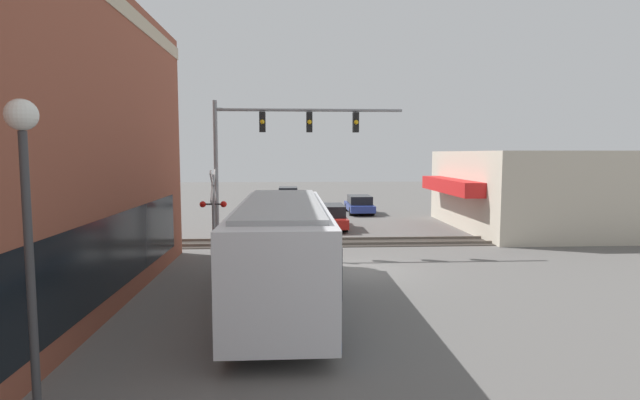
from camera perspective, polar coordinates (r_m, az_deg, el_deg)
The scene contains 11 objects.
ground_plane at distance 19.55m, azimuth 4.22°, elevation -8.02°, with size 120.00×120.00×0.00m, color #605E5B.
shop_building at distance 32.69m, azimuth 23.52°, elevation 1.07°, with size 11.85×10.77×4.65m.
city_bus at distance 14.97m, azimuth -4.35°, elevation -5.43°, with size 10.23×2.59×3.12m.
traffic_signal_gantry at distance 22.66m, azimuth -5.24°, elevation 6.92°, with size 0.42×8.51×6.86m.
crossing_signal at distance 22.29m, azimuth -12.10°, elevation -0.48°, with size 1.41×1.18×3.81m.
streetlamp at distance 8.19m, azimuth -30.31°, elevation -5.11°, with size 0.44×0.44×5.27m.
rail_track_near at distance 25.38m, azimuth 2.45°, elevation -4.84°, with size 2.60×60.00×0.15m.
parked_car_red at distance 30.02m, azimuth 1.15°, elevation -1.98°, with size 4.85×1.82×1.46m.
parked_car_blue at distance 37.68m, azimuth 4.52°, elevation -0.57°, with size 4.58×1.82×1.36m.
parked_car_silver at distance 44.79m, azimuth -3.66°, elevation 0.46°, with size 4.64×1.82×1.52m.
pedestrian_at_crossing at distance 21.62m, azimuth -8.91°, elevation -4.36°, with size 0.34×0.34×1.75m.
Camera 1 is at (-18.85, 2.52, 4.52)m, focal length 28.00 mm.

